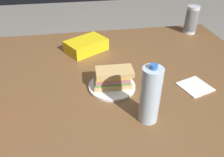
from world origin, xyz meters
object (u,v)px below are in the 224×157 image
(water_bottle_tall, at_px, (150,95))
(plastic_cup_stack, at_px, (191,20))
(sandwich, at_px, (113,78))
(dining_table, at_px, (93,89))
(chip_bag, at_px, (86,46))
(paper_plate, at_px, (112,86))

(water_bottle_tall, relative_size, plastic_cup_stack, 1.35)
(sandwich, bearing_deg, plastic_cup_stack, 40.66)
(sandwich, relative_size, water_bottle_tall, 0.74)
(dining_table, height_order, chip_bag, chip_bag)
(sandwich, bearing_deg, chip_bag, 103.82)
(water_bottle_tall, bearing_deg, paper_plate, 114.70)
(chip_bag, bearing_deg, sandwich, 72.81)
(chip_bag, bearing_deg, water_bottle_tall, 76.62)
(dining_table, bearing_deg, paper_plate, -50.49)
(paper_plate, height_order, chip_bag, chip_bag)
(sandwich, distance_m, plastic_cup_stack, 0.84)
(dining_table, height_order, sandwich, sandwich)
(water_bottle_tall, height_order, plastic_cup_stack, water_bottle_tall)
(sandwich, distance_m, water_bottle_tall, 0.26)
(paper_plate, relative_size, sandwich, 1.19)
(dining_table, relative_size, water_bottle_tall, 7.14)
(plastic_cup_stack, bearing_deg, chip_bag, -167.70)
(paper_plate, bearing_deg, dining_table, 129.51)
(paper_plate, xyz_separation_m, water_bottle_tall, (0.10, -0.23, 0.11))
(paper_plate, relative_size, water_bottle_tall, 0.88)
(chip_bag, distance_m, water_bottle_tall, 0.65)
(chip_bag, relative_size, water_bottle_tall, 0.92)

